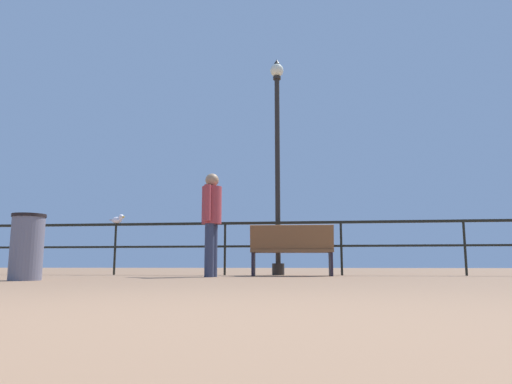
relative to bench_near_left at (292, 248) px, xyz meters
name	(u,v)px	position (x,y,z in m)	size (l,w,h in m)	color
ground_plane	(132,323)	(-0.21, -6.81, -0.48)	(60.00, 60.00, 0.00)	#856248
pier_railing	(282,235)	(-0.21, 0.65, 0.27)	(24.24, 0.05, 1.01)	black
bench_near_left	(292,248)	(0.00, 0.00, 0.00)	(1.46, 0.73, 0.88)	brown
lamppost_center	(277,153)	(-0.30, 0.82, 1.91)	(0.27, 0.27, 4.35)	black
person_by_bench	(212,217)	(-1.25, -0.84, 0.48)	(0.32, 0.53, 1.67)	#2E344D
seagull_on_rail	(118,219)	(-3.48, 0.64, 0.61)	(0.37, 0.20, 0.17)	white
trash_bin	(27,247)	(-3.17, -2.79, -0.06)	(0.41, 0.41, 0.82)	slate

